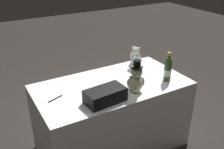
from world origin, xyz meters
TOP-DOWN VIEW (x-y plane):
  - ground_plane at (0.00, 0.00)m, footprint 12.00×12.00m
  - reception_table at (0.00, 0.00)m, footprint 1.43×0.76m
  - teddy_bear_groom at (-0.11, 0.22)m, footprint 0.15×0.15m
  - teddy_bear_bride at (-0.43, -0.23)m, footprint 0.21×0.19m
  - champagne_bottle at (-0.49, 0.20)m, footprint 0.07×0.07m
  - signing_pen at (0.55, -0.00)m, footprint 0.15×0.06m
  - gift_case_black at (0.20, 0.24)m, footprint 0.35×0.21m

SIDE VIEW (x-z plane):
  - ground_plane at x=0.00m, z-range 0.00..0.00m
  - reception_table at x=0.00m, z-range 0.00..0.73m
  - signing_pen at x=0.55m, z-range 0.73..0.74m
  - gift_case_black at x=0.20m, z-range 0.73..0.85m
  - teddy_bear_bride at x=-0.43m, z-range 0.72..0.95m
  - champagne_bottle at x=-0.49m, z-range 0.71..1.00m
  - teddy_bear_groom at x=-0.11m, z-range 0.71..1.01m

